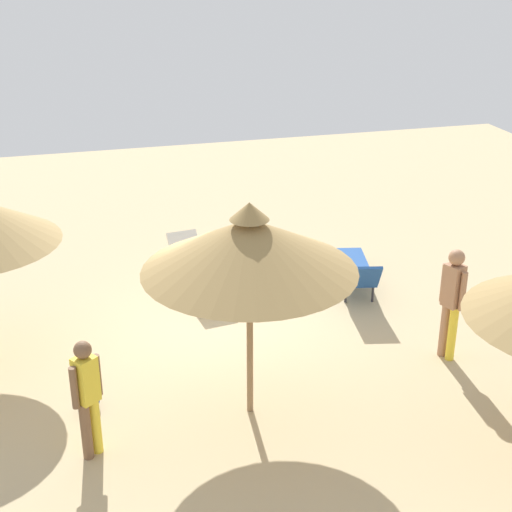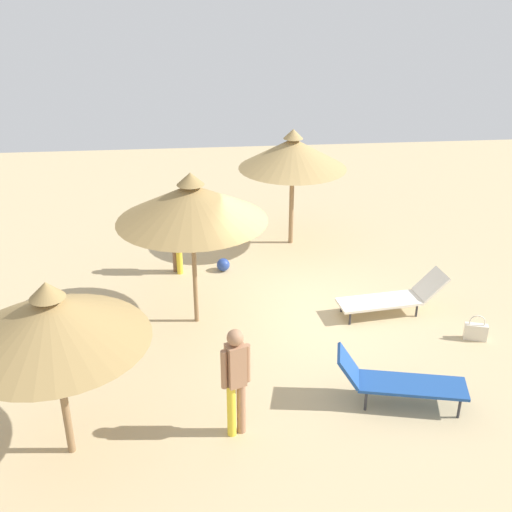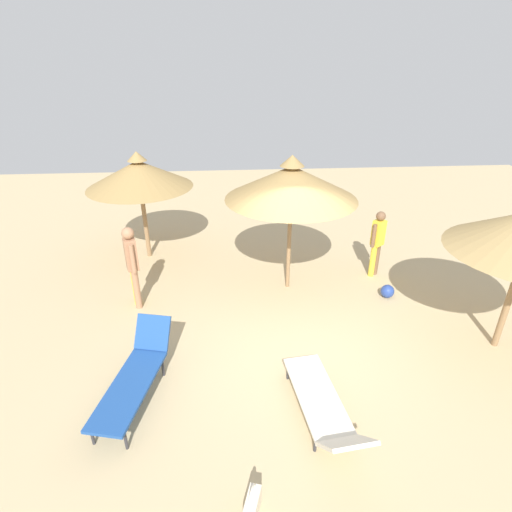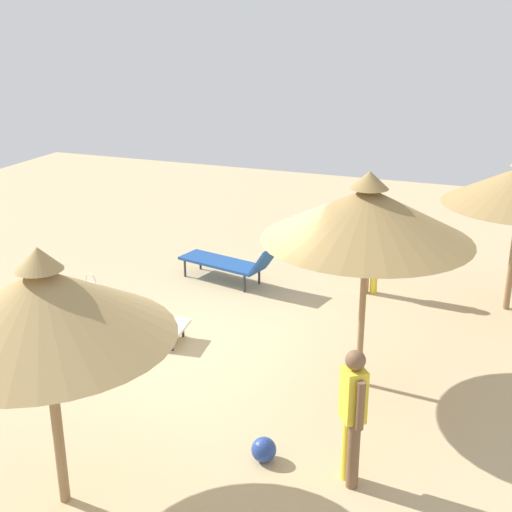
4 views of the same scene
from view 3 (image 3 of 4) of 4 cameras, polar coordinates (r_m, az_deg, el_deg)
ground at (r=7.74m, az=6.27°, el=-11.40°), size 24.00×24.00×0.10m
parasol_umbrella_front at (r=8.21m, az=5.02°, el=10.29°), size 2.69×2.69×2.95m
parasol_umbrella_near_left at (r=10.11m, az=-16.18°, el=11.03°), size 2.51×2.51×2.69m
lounge_chair_far_right at (r=6.56m, az=-16.62°, el=-15.58°), size 2.06×0.99×0.87m
lounge_chair_far_left at (r=6.02m, az=9.56°, el=-20.22°), size 2.16×0.83×0.78m
person_standing_near_right at (r=8.34m, az=-17.04°, el=-0.91°), size 0.42×0.29×1.76m
person_standing_edge at (r=9.62m, az=16.73°, el=2.11°), size 0.32×0.37×1.58m
handbag at (r=5.31m, az=-0.59°, el=-31.98°), size 0.43×0.25×0.50m
beach_ball at (r=9.13m, az=18.03°, el=-4.75°), size 0.29×0.29×0.29m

